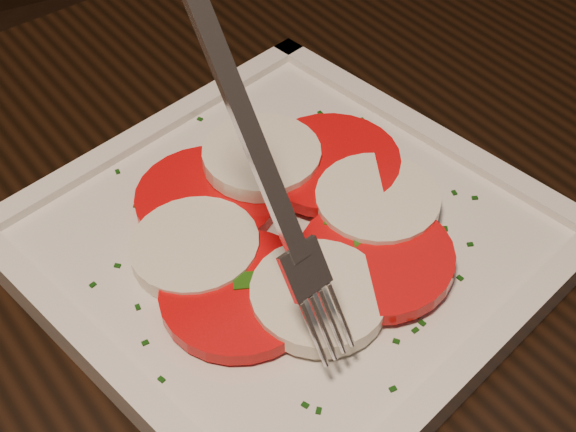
{
  "coord_description": "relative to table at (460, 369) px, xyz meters",
  "views": [
    {
      "loc": [
        -0.3,
        -0.12,
        1.1
      ],
      "look_at": [
        -0.11,
        0.11,
        0.78
      ],
      "focal_mm": 50.0,
      "sensor_mm": 36.0,
      "label": 1
    }
  ],
  "objects": [
    {
      "name": "plate",
      "position": [
        -0.08,
        0.09,
        0.11
      ],
      "size": [
        0.29,
        0.29,
        0.01
      ],
      "primitive_type": "cube",
      "rotation": [
        0.0,
        0.0,
        0.09
      ],
      "color": "silver",
      "rests_on": "table"
    },
    {
      "name": "table",
      "position": [
        0.0,
        0.0,
        0.0
      ],
      "size": [
        1.23,
        0.84,
        0.75
      ],
      "rotation": [
        0.0,
        0.0,
        -0.04
      ],
      "color": "black",
      "rests_on": "ground"
    },
    {
      "name": "caprese_salad",
      "position": [
        -0.08,
        0.09,
        0.12
      ],
      "size": [
        0.22,
        0.23,
        0.02
      ],
      "color": "red",
      "rests_on": "plate"
    },
    {
      "name": "fork",
      "position": [
        -0.12,
        0.06,
        0.22
      ],
      "size": [
        0.05,
        0.11,
        0.17
      ],
      "primitive_type": null,
      "rotation": [
        0.0,
        0.0,
        0.03
      ],
      "color": "white",
      "rests_on": "caprese_salad"
    }
  ]
}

